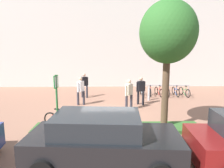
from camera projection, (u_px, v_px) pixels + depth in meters
The scene contains 13 objects.
ground_plane at pixel (108, 115), 10.37m from camera, with size 60.00×60.00×0.00m, color #936651.
building_facade at pixel (108, 31), 18.19m from camera, with size 28.00×1.20×10.00m, color silver.
planter_strip at pixel (117, 128), 8.42m from camera, with size 7.00×1.10×0.16m, color #336028.
tree_sidewalk at pixel (168, 33), 7.84m from camera, with size 2.25×2.25×5.25m.
parking_sign_post at pixel (57, 94), 8.12m from camera, with size 0.10×0.36×2.34m.
bike_at_sign at pixel (61, 120), 8.56m from camera, with size 1.61×0.63×0.86m.
bike_rack_cluster at pixel (163, 91), 14.66m from camera, with size 3.75×1.77×0.83m.
bollard_steel at pixel (149, 94), 13.32m from camera, with size 0.16×0.16×0.90m, color #ADADB2.
person_suited_navy at pixel (84, 84), 14.04m from camera, with size 0.50×0.43×1.72m.
person_suited_dark at pixel (141, 89), 12.17m from camera, with size 0.58×0.37×1.72m.
person_shirt_white at pixel (129, 92), 11.15m from camera, with size 0.46×0.45×1.72m.
person_casual_tan at pixel (81, 89), 12.14m from camera, with size 0.48×0.55×1.72m.
car_black_suv at pixel (102, 140), 5.74m from camera, with size 4.42×2.27×1.54m.
Camera 1 is at (-0.01, -9.96, 3.31)m, focal length 32.13 mm.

